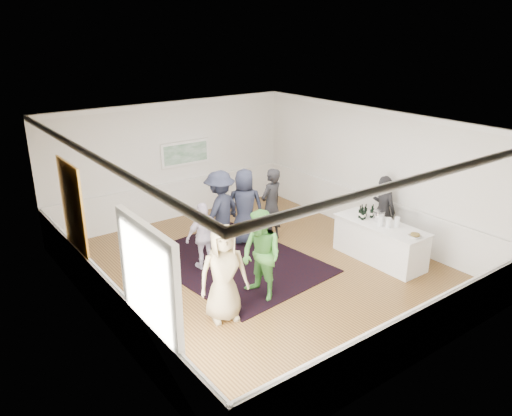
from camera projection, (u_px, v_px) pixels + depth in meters
floor at (261, 270)px, 10.90m from camera, size 8.00×8.00×0.00m
ceiling at (262, 125)px, 9.79m from camera, size 7.00×8.00×0.02m
wall_left at (96, 243)px, 8.39m from camera, size 0.02×8.00×3.20m
wall_right at (374, 173)px, 12.30m from camera, size 0.02×8.00×3.20m
wall_back at (172, 161)px, 13.36m from camera, size 7.00×0.02×3.20m
wall_front at (426, 274)px, 7.33m from camera, size 7.00×0.02×3.20m
wainscoting at (262, 250)px, 10.73m from camera, size 7.00×8.00×1.00m
mirror at (73, 210)px, 9.33m from camera, size 0.05×1.25×1.85m
doorway at (149, 298)px, 7.05m from camera, size 0.10×1.78×2.56m
landscape_painting at (185, 153)px, 13.48m from camera, size 1.44×0.06×0.66m
area_rug at (235, 262)px, 11.25m from camera, size 3.32×4.14×0.02m
serving_table at (380, 242)px, 11.24m from camera, size 0.83×2.18×0.88m
bartender at (383, 210)px, 11.94m from camera, size 0.48×0.67×1.74m
guest_tan at (223, 273)px, 8.84m from camera, size 1.02×0.80×1.83m
guest_green at (261, 255)px, 9.55m from camera, size 0.77×0.94×1.80m
guest_lilac at (204, 236)px, 10.78m from camera, size 0.89×0.37×1.51m
guest_dark_a at (220, 211)px, 11.61m from camera, size 1.42×1.09×1.94m
guest_dark_b at (271, 205)px, 12.13m from camera, size 0.75×0.58×1.84m
guest_navy at (245, 207)px, 12.00m from camera, size 1.08×0.97×1.86m
wine_bottles at (365, 211)px, 11.39m from camera, size 0.43×0.26×0.31m
juice_pitchers at (389, 222)px, 10.89m from camera, size 0.37×0.36×0.24m
ice_bucket at (379, 216)px, 11.21m from camera, size 0.26×0.26×0.24m
nut_bowl at (415, 236)px, 10.38m from camera, size 0.28×0.28×0.08m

